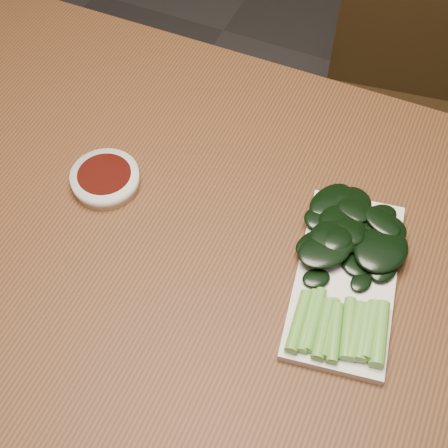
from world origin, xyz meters
TOP-DOWN VIEW (x-y plane):
  - ground at (0.00, 0.00)m, footprint 6.00×6.00m
  - table at (0.00, 0.00)m, footprint 1.40×0.80m
  - chair_far at (0.21, 0.66)m, footprint 0.48×0.48m
  - sauce_bowl at (-0.18, 0.04)m, footprint 0.10×0.10m
  - serving_plate at (0.21, 0.02)m, footprint 0.18×0.29m
  - gai_lan at (0.21, 0.04)m, footprint 0.18×0.30m

SIDE VIEW (x-z plane):
  - ground at x=0.00m, z-range 0.00..0.00m
  - chair_far at x=0.21m, z-range 0.04..0.93m
  - table at x=0.00m, z-range 0.30..1.05m
  - serving_plate at x=0.21m, z-range 0.75..0.76m
  - sauce_bowl at x=-0.18m, z-range 0.75..0.78m
  - gai_lan at x=0.21m, z-range 0.76..0.79m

